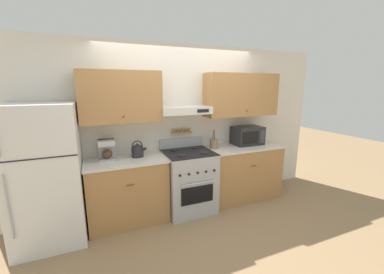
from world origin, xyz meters
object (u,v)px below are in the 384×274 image
(refrigerator, at_px, (46,175))
(coffee_maker, at_px, (107,150))
(utensil_crock, at_px, (214,143))
(stove_range, at_px, (189,181))
(tea_kettle, at_px, (138,150))
(microwave, at_px, (247,135))

(refrigerator, xyz_separation_m, coffee_maker, (0.72, 0.17, 0.20))
(coffee_maker, relative_size, utensil_crock, 0.93)
(stove_range, xyz_separation_m, tea_kettle, (-0.74, 0.12, 0.54))
(tea_kettle, xyz_separation_m, utensil_crock, (1.23, 0.00, -0.02))
(tea_kettle, height_order, microwave, microwave)
(microwave, bearing_deg, refrigerator, -176.87)
(stove_range, relative_size, refrigerator, 0.64)
(coffee_maker, xyz_separation_m, utensil_crock, (1.65, -0.02, -0.06))
(stove_range, bearing_deg, coffee_maker, 173.03)
(tea_kettle, xyz_separation_m, coffee_maker, (-0.41, 0.02, 0.05))
(stove_range, xyz_separation_m, microwave, (1.16, 0.14, 0.60))
(stove_range, xyz_separation_m, utensil_crock, (0.49, 0.12, 0.53))
(stove_range, xyz_separation_m, coffee_maker, (-1.16, 0.14, 0.59))
(stove_range, distance_m, refrigerator, 1.91)
(tea_kettle, bearing_deg, refrigerator, -172.54)
(stove_range, bearing_deg, microwave, 6.65)
(tea_kettle, relative_size, utensil_crock, 0.78)
(coffee_maker, relative_size, microwave, 0.56)
(coffee_maker, height_order, utensil_crock, utensil_crock)
(coffee_maker, distance_m, utensil_crock, 1.65)
(refrigerator, relative_size, utensil_crock, 5.68)
(tea_kettle, height_order, coffee_maker, coffee_maker)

